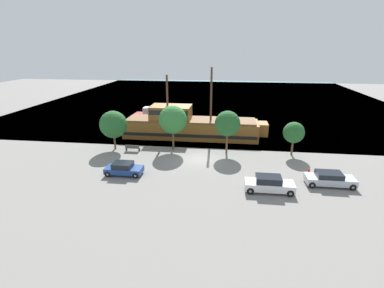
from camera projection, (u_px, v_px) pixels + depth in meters
The scene contains 13 objects.
ground_plane at pixel (199, 159), 35.52m from camera, with size 160.00×160.00×0.00m, color gray.
water_surface at pixel (217, 98), 76.95m from camera, with size 80.00×80.00×0.00m, color slate.
pirate_ship at pixel (189, 126), 43.66m from camera, with size 20.62×4.78×10.06m.
moored_boat_dockside at pixel (154, 114), 55.20m from camera, with size 7.40×2.23×2.03m.
parked_car_curb_front at pixel (124, 169), 31.14m from camera, with size 3.82×1.87×1.32m.
parked_car_curb_mid at pixel (269, 184), 27.46m from camera, with size 4.43×1.81×1.52m.
parked_car_curb_rear at pixel (330, 179), 28.71m from camera, with size 4.53×1.91×1.35m.
fire_hydrant at pixel (309, 172), 30.97m from camera, with size 0.42×0.25×0.76m.
bench_promenade_east at pixel (133, 148), 38.07m from camera, with size 1.82×0.45×0.85m.
tree_row_east at pixel (113, 124), 38.04m from camera, with size 3.47×3.47×5.03m.
tree_row_mideast at pixel (173, 120), 37.70m from camera, with size 3.57×3.57×5.73m.
tree_row_midwest at pixel (227, 124), 36.32m from camera, with size 3.11×3.11×5.38m.
tree_row_west at pixel (294, 133), 35.97m from camera, with size 2.54×2.54×4.16m.
Camera 1 is at (3.46, -32.99, 12.87)m, focal length 28.00 mm.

